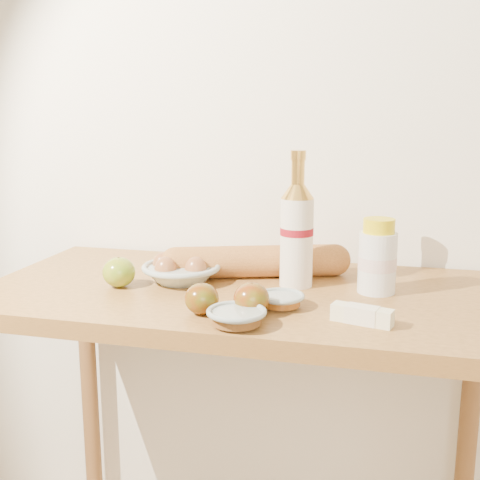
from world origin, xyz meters
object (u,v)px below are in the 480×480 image
object	(u,v)px
table	(243,338)
cream_bottle	(377,259)
egg_bowl	(181,270)
baguette	(256,261)
bourbon_bottle	(297,232)

from	to	relation	value
table	cream_bottle	distance (m)	0.36
cream_bottle	egg_bowl	distance (m)	0.46
cream_bottle	baguette	bearing A→B (deg)	155.39
baguette	egg_bowl	bearing A→B (deg)	-172.21
table	egg_bowl	xyz separation A→B (m)	(-0.16, 0.02, 0.15)
table	bourbon_bottle	distance (m)	0.28
egg_bowl	baguette	bearing A→B (deg)	26.78
table	egg_bowl	bearing A→B (deg)	173.58
egg_bowl	bourbon_bottle	bearing A→B (deg)	6.81
bourbon_bottle	baguette	xyz separation A→B (m)	(-0.11, 0.05, -0.09)
table	bourbon_bottle	bearing A→B (deg)	23.61
table	cream_bottle	xyz separation A→B (m)	(0.30, 0.04, 0.20)
cream_bottle	egg_bowl	bearing A→B (deg)	169.81
cream_bottle	baguette	xyz separation A→B (m)	(-0.29, 0.06, -0.04)
egg_bowl	baguette	world-z (taller)	baguette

